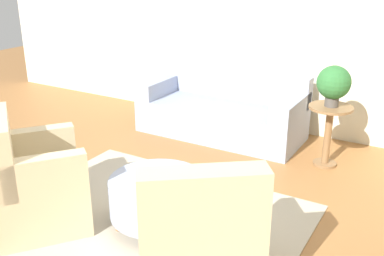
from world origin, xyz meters
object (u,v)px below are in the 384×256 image
object	(u,v)px
armchair_right	(198,240)
potted_plant_on_side_table	(334,83)
armchair_left	(32,183)
side_table	(329,126)
couch	(222,112)
ottoman_table	(158,196)

from	to	relation	value
armchair_right	potted_plant_on_side_table	distance (m)	2.59
armchair_left	side_table	xyz separation A→B (m)	(1.88, 2.52, 0.07)
couch	potted_plant_on_side_table	distance (m)	1.63
armchair_left	potted_plant_on_side_table	world-z (taller)	potted_plant_on_side_table
couch	potted_plant_on_side_table	size ratio (longest dim) A/B	4.74
potted_plant_on_side_table	armchair_left	bearing A→B (deg)	-126.75
ottoman_table	potted_plant_on_side_table	size ratio (longest dim) A/B	1.86
potted_plant_on_side_table	ottoman_table	bearing A→B (deg)	-115.04
armchair_left	armchair_right	distance (m)	1.65
ottoman_table	potted_plant_on_side_table	bearing A→B (deg)	64.96
armchair_left	side_table	distance (m)	3.15
ottoman_table	armchair_right	bearing A→B (deg)	-36.77
ottoman_table	potted_plant_on_side_table	xyz separation A→B (m)	(0.93, 2.00, 0.67)
couch	ottoman_table	size ratio (longest dim) A/B	2.55
armchair_right	couch	bearing A→B (deg)	113.64
ottoman_table	side_table	world-z (taller)	side_table
couch	side_table	xyz separation A→B (m)	(1.46, -0.28, 0.16)
armchair_left	ottoman_table	size ratio (longest dim) A/B	1.30
couch	potted_plant_on_side_table	world-z (taller)	potted_plant_on_side_table
armchair_left	side_table	bearing A→B (deg)	53.25
couch	ottoman_table	world-z (taller)	couch
armchair_right	ottoman_table	world-z (taller)	armchair_right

